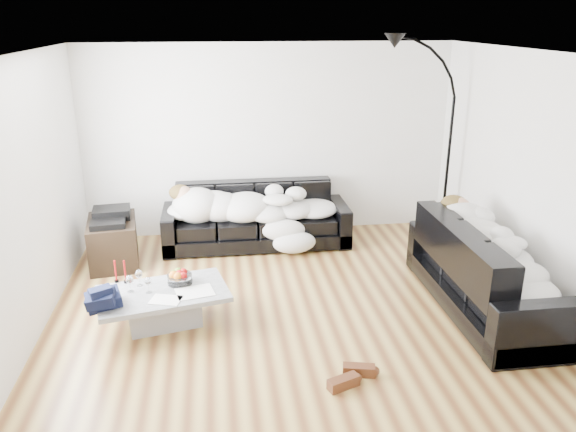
{
  "coord_description": "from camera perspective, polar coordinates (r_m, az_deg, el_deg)",
  "views": [
    {
      "loc": [
        -0.75,
        -5.28,
        2.92
      ],
      "look_at": [
        0.0,
        0.3,
        0.9
      ],
      "focal_mm": 35.0,
      "sensor_mm": 36.0,
      "label": 1
    }
  ],
  "objects": [
    {
      "name": "shoes",
      "position": [
        4.94,
        6.41,
        -15.86
      ],
      "size": [
        0.52,
        0.41,
        0.11
      ],
      "primitive_type": null,
      "rotation": [
        0.0,
        0.0,
        0.17
      ],
      "color": "#472311",
      "rests_on": "ground"
    },
    {
      "name": "wine_glass_c",
      "position": [
        5.66,
        -14.0,
        -6.83
      ],
      "size": [
        0.08,
        0.08,
        0.16
      ],
      "primitive_type": "cylinder",
      "rotation": [
        0.0,
        0.0,
        0.2
      ],
      "color": "white",
      "rests_on": "coffee_table"
    },
    {
      "name": "floor_lamp",
      "position": [
        7.63,
        16.0,
        5.89
      ],
      "size": [
        0.88,
        0.37,
        2.39
      ],
      "primitive_type": null,
      "rotation": [
        0.0,
        0.0,
        -0.02
      ],
      "color": "black",
      "rests_on": "ground"
    },
    {
      "name": "wall_right",
      "position": [
        6.41,
        23.17,
        3.48
      ],
      "size": [
        0.02,
        4.5,
        2.6
      ],
      "primitive_type": "cube",
      "color": "silver",
      "rests_on": "ground"
    },
    {
      "name": "ground",
      "position": [
        6.08,
        0.38,
        -8.96
      ],
      "size": [
        5.0,
        5.0,
        0.0
      ],
      "primitive_type": "plane",
      "color": "brown",
      "rests_on": "ground"
    },
    {
      "name": "sleeper_right",
      "position": [
        6.11,
        19.96,
        -3.29
      ],
      "size": [
        0.81,
        1.91,
        0.47
      ],
      "primitive_type": null,
      "rotation": [
        0.0,
        0.0,
        1.57
      ],
      "color": "silver",
      "rests_on": "sofa_right"
    },
    {
      "name": "wine_glass_b",
      "position": [
        5.72,
        -15.77,
        -6.64
      ],
      "size": [
        0.08,
        0.08,
        0.17
      ],
      "primitive_type": "cylinder",
      "rotation": [
        0.0,
        0.0,
        0.14
      ],
      "color": "white",
      "rests_on": "coffee_table"
    },
    {
      "name": "candle_right",
      "position": [
        5.9,
        -16.22,
        -5.47
      ],
      "size": [
        0.05,
        0.05,
        0.24
      ],
      "primitive_type": "cylinder",
      "rotation": [
        0.0,
        0.0,
        -0.15
      ],
      "color": "maroon",
      "rests_on": "coffee_table"
    },
    {
      "name": "sofa_right",
      "position": [
        6.19,
        19.75,
        -5.02
      ],
      "size": [
        0.96,
        2.23,
        0.9
      ],
      "primitive_type": "cube",
      "rotation": [
        0.0,
        0.0,
        1.57
      ],
      "color": "black",
      "rests_on": "ground"
    },
    {
      "name": "fruit_bowl",
      "position": [
        5.78,
        -10.96,
        -6.05
      ],
      "size": [
        0.3,
        0.3,
        0.15
      ],
      "primitive_type": "cylinder",
      "rotation": [
        0.0,
        0.0,
        -0.22
      ],
      "color": "white",
      "rests_on": "coffee_table"
    },
    {
      "name": "stereo",
      "position": [
        7.14,
        -17.6,
        0.04
      ],
      "size": [
        0.47,
        0.39,
        0.13
      ],
      "primitive_type": "cube",
      "rotation": [
        0.0,
        0.0,
        0.11
      ],
      "color": "black",
      "rests_on": "av_cabinet"
    },
    {
      "name": "wall_back",
      "position": [
        7.74,
        -1.95,
        7.63
      ],
      "size": [
        5.0,
        0.02,
        2.6
      ],
      "primitive_type": "cube",
      "color": "silver",
      "rests_on": "ground"
    },
    {
      "name": "sleeper_back",
      "position": [
        7.36,
        -3.26,
        1.55
      ],
      "size": [
        2.07,
        0.71,
        0.41
      ],
      "primitive_type": null,
      "color": "silver",
      "rests_on": "sofa_back"
    },
    {
      "name": "newspaper_b",
      "position": [
        5.52,
        -12.3,
        -8.29
      ],
      "size": [
        0.33,
        0.28,
        0.01
      ],
      "primitive_type": "cube",
      "rotation": [
        0.0,
        0.0,
        -0.28
      ],
      "color": "silver",
      "rests_on": "coffee_table"
    },
    {
      "name": "wall_left",
      "position": [
        5.79,
        -24.89,
        1.62
      ],
      "size": [
        0.02,
        4.5,
        2.6
      ],
      "primitive_type": "cube",
      "color": "silver",
      "rests_on": "ground"
    },
    {
      "name": "newspaper_a",
      "position": [
        5.61,
        -9.45,
        -7.59
      ],
      "size": [
        0.41,
        0.34,
        0.01
      ],
      "primitive_type": "cube",
      "rotation": [
        0.0,
        0.0,
        0.22
      ],
      "color": "silver",
      "rests_on": "coffee_table"
    },
    {
      "name": "coffee_table",
      "position": [
        5.78,
        -12.49,
        -9.07
      ],
      "size": [
        1.37,
        0.98,
        0.36
      ],
      "primitive_type": "cube",
      "rotation": [
        0.0,
        0.0,
        0.22
      ],
      "color": "#939699",
      "rests_on": "ground"
    },
    {
      "name": "ceiling",
      "position": [
        5.34,
        0.45,
        16.3
      ],
      "size": [
        5.0,
        5.0,
        0.0
      ],
      "primitive_type": "plane",
      "color": "white",
      "rests_on": "ground"
    },
    {
      "name": "av_cabinet",
      "position": [
        7.26,
        -17.32,
        -2.54
      ],
      "size": [
        0.66,
        0.88,
        0.56
      ],
      "primitive_type": "cube",
      "rotation": [
        0.0,
        0.0,
        0.13
      ],
      "color": "black",
      "rests_on": "ground"
    },
    {
      "name": "sofa_back",
      "position": [
        7.48,
        -3.26,
        0.01
      ],
      "size": [
        2.45,
        0.85,
        0.8
      ],
      "primitive_type": "cube",
      "color": "black",
      "rests_on": "ground"
    },
    {
      "name": "candle_left",
      "position": [
        5.95,
        -17.11,
        -5.42
      ],
      "size": [
        0.05,
        0.05,
        0.23
      ],
      "primitive_type": "cylinder",
      "rotation": [
        0.0,
        0.0,
        -0.09
      ],
      "color": "maroon",
      "rests_on": "coffee_table"
    },
    {
      "name": "navy_jacket",
      "position": [
        5.48,
        -18.16,
        -7.26
      ],
      "size": [
        0.36,
        0.31,
        0.16
      ],
      "primitive_type": null,
      "rotation": [
        0.0,
        0.0,
        0.12
      ],
      "color": "black",
      "rests_on": "coffee_table"
    },
    {
      "name": "teal_cushion",
      "position": [
        6.63,
        16.92,
        -0.52
      ],
      "size": [
        0.42,
        0.38,
        0.2
      ],
      "primitive_type": "ellipsoid",
      "rotation": [
        0.0,
        0.0,
        0.24
      ],
      "color": "#0C4557",
      "rests_on": "sofa_right"
    },
    {
      "name": "wine_glass_a",
      "position": [
        5.83,
        -14.89,
        -6.1
      ],
      "size": [
        0.09,
        0.09,
        0.17
      ],
      "primitive_type": "cylinder",
      "rotation": [
        0.0,
        0.0,
        0.34
      ],
      "color": "white",
      "rests_on": "coffee_table"
    }
  ]
}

